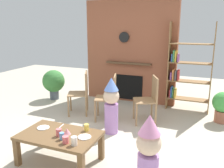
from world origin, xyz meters
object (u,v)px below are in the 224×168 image
object	(u,v)px
paper_plate_front	(43,128)
dining_chair_right	(150,97)
birthday_cake_slice	(67,131)
child_by_the_chairs	(111,104)
paper_cup_far_right	(59,132)
paper_cup_near_right	(74,141)
coffee_table	(60,138)
potted_plant_tall	(223,105)
child_in_pink	(148,155)
dining_chair_left	(82,90)
potted_plant_short	(54,82)
paper_cup_near_left	(62,136)
paper_plate_rear	(85,137)
dining_chair_middle	(110,95)
paper_cup_far_left	(86,127)
bookshelf	(185,71)
paper_cup_center	(66,140)

from	to	relation	value
paper_plate_front	dining_chair_right	xyz separation A→B (m)	(1.12, 1.75, 0.09)
birthday_cake_slice	child_by_the_chairs	world-z (taller)	child_by_the_chairs
paper_cup_far_right	paper_cup_near_right	bearing A→B (deg)	-23.50
paper_cup_far_right	coffee_table	bearing A→B (deg)	121.13
potted_plant_tall	child_in_pink	bearing A→B (deg)	-107.79
paper_cup_near_right	dining_chair_left	bearing A→B (deg)	116.45
birthday_cake_slice	potted_plant_short	size ratio (longest dim) A/B	0.13
dining_chair_right	paper_cup_near_left	bearing A→B (deg)	45.68
paper_cup_far_right	paper_plate_rear	size ratio (longest dim) A/B	0.57
paper_cup_near_right	child_in_pink	xyz separation A→B (m)	(0.93, -0.03, 0.04)
paper_cup_far_right	potted_plant_tall	world-z (taller)	potted_plant_tall
dining_chair_middle	coffee_table	bearing A→B (deg)	70.58
child_in_pink	dining_chair_left	distance (m)	2.72
paper_cup_near_right	paper_plate_front	distance (m)	0.72
paper_cup_far_left	dining_chair_left	world-z (taller)	dining_chair_left
paper_plate_front	dining_chair_middle	distance (m)	1.64
paper_cup_near_right	paper_cup_near_left	bearing A→B (deg)	162.66
child_by_the_chairs	potted_plant_tall	xyz separation A→B (m)	(1.80, 1.23, -0.18)
bookshelf	dining_chair_right	distance (m)	1.18
bookshelf	potted_plant_tall	xyz separation A→B (m)	(0.78, -0.46, -0.53)
dining_chair_left	potted_plant_tall	distance (m)	2.79
paper_plate_front	child_by_the_chairs	xyz separation A→B (m)	(0.61, 1.05, 0.10)
bookshelf	paper_plate_rear	bearing A→B (deg)	-109.10
coffee_table	birthday_cake_slice	distance (m)	0.15
potted_plant_short	potted_plant_tall	bearing A→B (deg)	-0.17
birthday_cake_slice	dining_chair_left	xyz separation A→B (m)	(-0.71, 1.70, 0.05)
paper_cup_center	child_by_the_chairs	world-z (taller)	child_by_the_chairs
paper_cup_near_right	paper_cup_far_right	bearing A→B (deg)	156.50
coffee_table	child_in_pink	bearing A→B (deg)	-9.86
bookshelf	child_in_pink	world-z (taller)	bookshelf
paper_cup_center	paper_plate_front	world-z (taller)	paper_cup_center
paper_cup_near_right	paper_cup_center	bearing A→B (deg)	178.96
paper_cup_center	child_by_the_chairs	size ratio (longest dim) A/B	0.09
dining_chair_left	potted_plant_tall	world-z (taller)	dining_chair_left
paper_plate_rear	dining_chair_left	size ratio (longest dim) A/B	0.19
child_in_pink	dining_chair_left	bearing A→B (deg)	-36.25
potted_plant_tall	paper_cup_center	bearing A→B (deg)	-126.47
coffee_table	paper_cup_center	world-z (taller)	paper_cup_center
paper_cup_near_left	paper_cup_far_right	distance (m)	0.11
coffee_table	paper_cup_far_left	world-z (taller)	paper_cup_far_left
paper_cup_far_right	dining_chair_right	bearing A→B (deg)	67.74
dining_chair_right	birthday_cake_slice	bearing A→B (deg)	43.57
paper_cup_far_left	paper_plate_front	size ratio (longest dim) A/B	0.55
birthday_cake_slice	paper_plate_rear	bearing A→B (deg)	0.99
paper_cup_near_left	paper_cup_near_right	distance (m)	0.23
dining_chair_left	paper_cup_near_left	bearing A→B (deg)	86.88
paper_cup_near_left	birthday_cake_slice	distance (m)	0.15
paper_cup_center	paper_plate_front	size ratio (longest dim) A/B	0.53
paper_cup_center	potted_plant_tall	size ratio (longest dim) A/B	0.15
dining_chair_middle	paper_cup_far_left	bearing A→B (deg)	81.78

